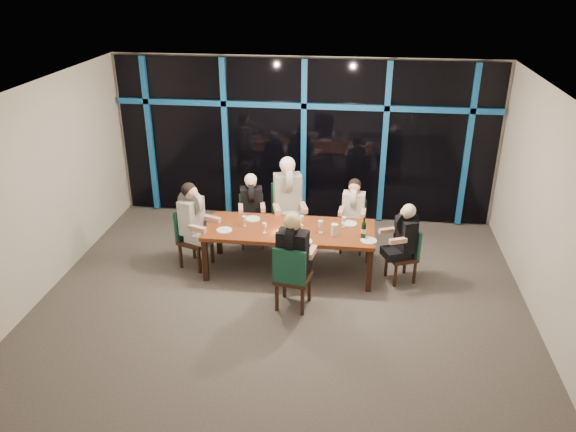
% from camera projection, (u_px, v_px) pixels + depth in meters
% --- Properties ---
extents(room, '(7.04, 7.00, 3.02)m').
position_uv_depth(room, '(282.00, 167.00, 7.37)').
color(room, '#59534F').
rests_on(room, ground).
extents(window_wall, '(6.86, 0.43, 2.94)m').
position_uv_depth(window_wall, '(305.00, 138.00, 10.21)').
color(window_wall, black).
rests_on(window_wall, ground).
extents(dining_table, '(2.60, 1.00, 0.75)m').
position_uv_depth(dining_table, '(290.00, 232.00, 8.65)').
color(dining_table, brown).
rests_on(dining_table, ground).
extents(chair_far_left, '(0.49, 0.49, 0.88)m').
position_uv_depth(chair_far_left, '(252.00, 217.00, 9.61)').
color(chair_far_left, black).
rests_on(chair_far_left, ground).
extents(chair_far_mid, '(0.62, 0.62, 1.08)m').
position_uv_depth(chair_far_mid, '(287.00, 211.00, 9.56)').
color(chair_far_mid, black).
rests_on(chair_far_mid, ground).
extents(chair_far_right, '(0.44, 0.44, 0.87)m').
position_uv_depth(chair_far_right, '(353.00, 222.00, 9.44)').
color(chair_far_right, black).
rests_on(chair_far_right, ground).
extents(chair_end_left, '(0.58, 0.58, 0.97)m').
position_uv_depth(chair_end_left, '(191.00, 234.00, 8.90)').
color(chair_end_left, black).
rests_on(chair_end_left, ground).
extents(chair_end_right, '(0.52, 0.52, 0.86)m').
position_uv_depth(chair_end_right, '(406.00, 251.00, 8.51)').
color(chair_end_right, black).
rests_on(chair_end_right, ground).
extents(chair_near_mid, '(0.54, 0.54, 1.00)m').
position_uv_depth(chair_near_mid, '(292.00, 275.00, 7.72)').
color(chair_near_mid, black).
rests_on(chair_near_mid, ground).
extents(diner_far_left, '(0.49, 0.59, 0.86)m').
position_uv_depth(diner_far_left, '(251.00, 200.00, 9.39)').
color(diner_far_left, black).
rests_on(diner_far_left, ground).
extents(diner_far_mid, '(0.63, 0.73, 1.05)m').
position_uv_depth(diner_far_mid, '(288.00, 190.00, 9.30)').
color(diner_far_mid, black).
rests_on(diner_far_mid, ground).
extents(diner_far_right, '(0.45, 0.56, 0.85)m').
position_uv_depth(diner_far_right, '(353.00, 205.00, 9.23)').
color(diner_far_right, silver).
rests_on(diner_far_right, ground).
extents(diner_end_left, '(0.66, 0.59, 0.94)m').
position_uv_depth(diner_end_left, '(193.00, 213.00, 8.71)').
color(diner_end_left, black).
rests_on(diner_end_left, ground).
extents(diner_end_right, '(0.59, 0.54, 0.84)m').
position_uv_depth(diner_end_right, '(404.00, 232.00, 8.34)').
color(diner_end_right, black).
rests_on(diner_end_right, ground).
extents(diner_near_mid, '(0.54, 0.66, 0.98)m').
position_uv_depth(diner_near_mid, '(293.00, 246.00, 7.63)').
color(diner_near_mid, black).
rests_on(diner_near_mid, ground).
extents(plate_far_left, '(0.24, 0.24, 0.01)m').
position_uv_depth(plate_far_left, '(253.00, 219.00, 8.92)').
color(plate_far_left, white).
rests_on(plate_far_left, dining_table).
extents(plate_far_mid, '(0.24, 0.24, 0.01)m').
position_uv_depth(plate_far_mid, '(293.00, 219.00, 8.91)').
color(plate_far_mid, white).
rests_on(plate_far_mid, dining_table).
extents(plate_far_right, '(0.24, 0.24, 0.01)m').
position_uv_depth(plate_far_right, '(349.00, 224.00, 8.76)').
color(plate_far_right, white).
rests_on(plate_far_right, dining_table).
extents(plate_end_left, '(0.24, 0.24, 0.01)m').
position_uv_depth(plate_end_left, '(224.00, 230.00, 8.54)').
color(plate_end_left, white).
rests_on(plate_end_left, dining_table).
extents(plate_end_right, '(0.24, 0.24, 0.01)m').
position_uv_depth(plate_end_right, '(369.00, 241.00, 8.23)').
color(plate_end_right, white).
rests_on(plate_end_right, dining_table).
extents(plate_near_mid, '(0.24, 0.24, 0.01)m').
position_uv_depth(plate_near_mid, '(304.00, 241.00, 8.21)').
color(plate_near_mid, white).
rests_on(plate_near_mid, dining_table).
extents(wine_bottle, '(0.08, 0.08, 0.33)m').
position_uv_depth(wine_bottle, '(364.00, 230.00, 8.27)').
color(wine_bottle, black).
rests_on(wine_bottle, dining_table).
extents(water_pitcher, '(0.12, 0.10, 0.19)m').
position_uv_depth(water_pitcher, '(334.00, 230.00, 8.36)').
color(water_pitcher, white).
rests_on(water_pitcher, dining_table).
extents(tea_light, '(0.06, 0.06, 0.03)m').
position_uv_depth(tea_light, '(279.00, 231.00, 8.48)').
color(tea_light, '#FFA04C').
rests_on(tea_light, dining_table).
extents(wine_glass_a, '(0.06, 0.06, 0.16)m').
position_uv_depth(wine_glass_a, '(264.00, 226.00, 8.43)').
color(wine_glass_a, white).
rests_on(wine_glass_a, dining_table).
extents(wine_glass_b, '(0.06, 0.06, 0.16)m').
position_uv_depth(wine_glass_b, '(302.00, 218.00, 8.67)').
color(wine_glass_b, white).
rests_on(wine_glass_b, dining_table).
extents(wine_glass_c, '(0.07, 0.07, 0.19)m').
position_uv_depth(wine_glass_c, '(321.00, 224.00, 8.43)').
color(wine_glass_c, white).
rests_on(wine_glass_c, dining_table).
extents(wine_glass_d, '(0.06, 0.06, 0.16)m').
position_uv_depth(wine_glass_d, '(244.00, 219.00, 8.66)').
color(wine_glass_d, silver).
rests_on(wine_glass_d, dining_table).
extents(wine_glass_e, '(0.07, 0.07, 0.17)m').
position_uv_depth(wine_glass_e, '(344.00, 220.00, 8.61)').
color(wine_glass_e, silver).
rests_on(wine_glass_e, dining_table).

